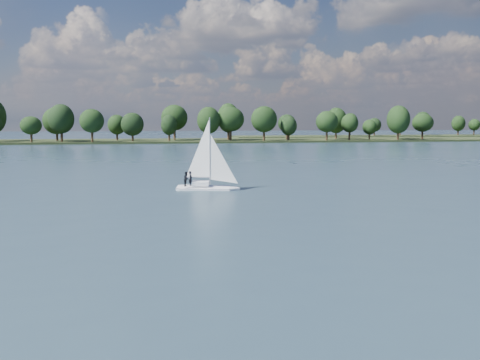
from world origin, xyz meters
name	(u,v)px	position (x,y,z in m)	size (l,w,h in m)	color
ground	(124,163)	(0.00, 100.00, 0.00)	(700.00, 700.00, 0.00)	#233342
far_shore	(134,142)	(0.00, 212.00, 0.00)	(660.00, 40.00, 1.50)	black
far_shore_back	(429,137)	(160.00, 260.00, 0.00)	(220.00, 30.00, 1.40)	black
sailboat	(204,169)	(11.50, 53.48, 2.67)	(7.54, 3.71, 9.57)	white
treeline	(113,122)	(-8.05, 208.10, 8.07)	(562.73, 74.13, 18.04)	black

